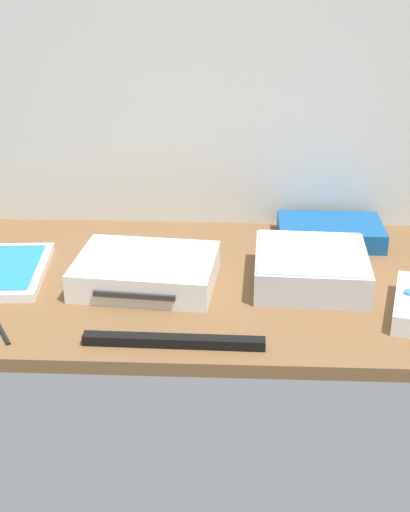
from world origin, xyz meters
TOP-DOWN VIEW (x-y plane):
  - ground_plane at (0.00, 0.00)cm, footprint 100.00×48.00cm
  - back_wall at (0.00, 24.60)cm, footprint 110.00×1.20cm
  - game_console at (-8.97, -2.00)cm, footprint 22.38×17.94cm
  - mini_computer at (16.30, -0.60)cm, footprint 17.75×17.75cm
  - game_case at (-32.20, -0.32)cm, footprint 15.12×20.06cm
  - network_router at (21.26, 16.13)cm, footprint 18.05×12.46cm
  - remote_wand at (29.26, -9.36)cm, footprint 7.20×15.23cm
  - sensor_bar at (-3.23, -19.79)cm, footprint 24.03×2.26cm
  - stylus_pen at (-27.26, -16.74)cm, footprint 5.16×8.11cm

SIDE VIEW (x-z plane):
  - ground_plane at x=0.00cm, z-range -2.00..0.00cm
  - stylus_pen at x=-27.26cm, z-range 0.00..0.70cm
  - sensor_bar at x=-3.23cm, z-range 0.00..1.40cm
  - game_case at x=-32.20cm, z-range -0.02..1.54cm
  - remote_wand at x=29.26cm, z-range -0.19..3.21cm
  - network_router at x=21.26cm, z-range 0.00..3.40cm
  - game_console at x=-8.97cm, z-range 0.00..4.40cm
  - mini_computer at x=16.30cm, z-range -0.01..5.29cm
  - back_wall at x=0.00cm, z-range 0.00..64.00cm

